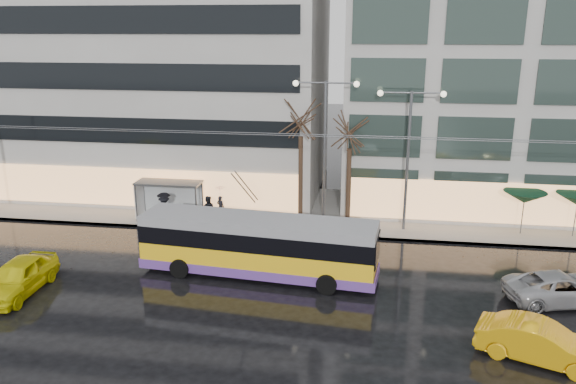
% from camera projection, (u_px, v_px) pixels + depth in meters
% --- Properties ---
extents(ground, '(140.00, 140.00, 0.00)m').
position_uv_depth(ground, '(259.00, 305.00, 25.69)').
color(ground, black).
rests_on(ground, ground).
extents(sidewalk, '(80.00, 10.00, 0.15)m').
position_uv_depth(sidewalk, '(327.00, 210.00, 38.67)').
color(sidewalk, gray).
rests_on(sidewalk, ground).
extents(kerb, '(80.00, 0.10, 0.15)m').
position_uv_depth(kerb, '(321.00, 236.00, 33.98)').
color(kerb, slate).
rests_on(kerb, ground).
extents(building_left, '(34.00, 14.00, 22.00)m').
position_uv_depth(building_left, '(100.00, 41.00, 42.80)').
color(building_left, '#9F9D98').
rests_on(building_left, sidewalk).
extents(trolleybus, '(12.19, 5.21, 5.57)m').
position_uv_depth(trolleybus, '(258.00, 248.00, 28.34)').
color(trolleybus, yellow).
rests_on(trolleybus, ground).
extents(catenary, '(42.24, 5.12, 7.00)m').
position_uv_depth(catenary, '(303.00, 173.00, 31.88)').
color(catenary, '#595B60').
rests_on(catenary, ground).
extents(bus_shelter, '(4.20, 1.60, 2.51)m').
position_uv_depth(bus_shelter, '(164.00, 191.00, 36.45)').
color(bus_shelter, '#595B60').
rests_on(bus_shelter, sidewalk).
extents(street_lamp_near, '(3.96, 0.36, 9.03)m').
position_uv_depth(street_lamp_near, '(325.00, 134.00, 33.96)').
color(street_lamp_near, '#595B60').
rests_on(street_lamp_near, sidewalk).
extents(street_lamp_far, '(3.96, 0.36, 8.53)m').
position_uv_depth(street_lamp_far, '(409.00, 141.00, 33.33)').
color(street_lamp_far, '#595B60').
rests_on(street_lamp_far, sidewalk).
extents(tree_a, '(3.20, 3.20, 8.40)m').
position_uv_depth(tree_a, '(301.00, 115.00, 34.05)').
color(tree_a, black).
rests_on(tree_a, sidewalk).
extents(tree_b, '(3.20, 3.20, 7.70)m').
position_uv_depth(tree_b, '(350.00, 127.00, 34.01)').
color(tree_b, black).
rests_on(tree_b, sidewalk).
extents(parasol_a, '(2.50, 2.50, 2.65)m').
position_uv_depth(parasol_a, '(525.00, 197.00, 33.47)').
color(parasol_a, '#595B60').
rests_on(parasol_a, sidewalk).
extents(taxi_a, '(2.06, 4.89, 1.65)m').
position_uv_depth(taxi_a, '(18.00, 277.00, 26.60)').
color(taxi_a, yellow).
rests_on(taxi_a, ground).
extents(taxi_b, '(4.93, 3.20, 1.54)m').
position_uv_depth(taxi_b, '(541.00, 342.00, 21.21)').
color(taxi_b, '#EFA90C').
rests_on(taxi_b, ground).
extents(sedan_silver, '(5.48, 3.49, 1.41)m').
position_uv_depth(sedan_silver, '(561.00, 288.00, 25.77)').
color(sedan_silver, '#A2A2A7').
rests_on(sedan_silver, ground).
extents(pedestrian_a, '(1.23, 1.24, 2.19)m').
position_uv_depth(pedestrian_a, '(220.00, 196.00, 36.46)').
color(pedestrian_a, black).
rests_on(pedestrian_a, sidewalk).
extents(pedestrian_b, '(0.99, 0.81, 1.87)m').
position_uv_depth(pedestrian_b, '(208.00, 210.00, 35.47)').
color(pedestrian_b, black).
rests_on(pedestrian_b, sidewalk).
extents(pedestrian_c, '(1.31, 0.91, 2.11)m').
position_uv_depth(pedestrian_c, '(164.00, 207.00, 35.44)').
color(pedestrian_c, black).
rests_on(pedestrian_c, sidewalk).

